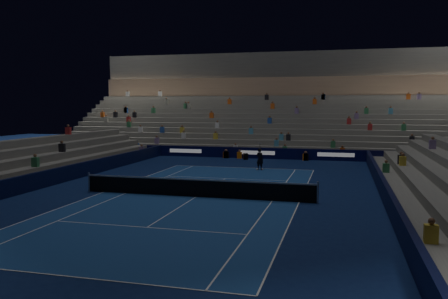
% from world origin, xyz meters
% --- Properties ---
extents(ground, '(90.00, 90.00, 0.00)m').
position_xyz_m(ground, '(0.00, 0.00, 0.00)').
color(ground, '#0C1B48').
rests_on(ground, ground).
extents(court_surface, '(10.97, 23.77, 0.01)m').
position_xyz_m(court_surface, '(0.00, 0.00, 0.01)').
color(court_surface, navy).
rests_on(court_surface, ground).
extents(sponsor_barrier_far, '(44.00, 0.25, 1.00)m').
position_xyz_m(sponsor_barrier_far, '(0.00, 18.50, 0.50)').
color(sponsor_barrier_far, black).
rests_on(sponsor_barrier_far, ground).
extents(sponsor_barrier_east, '(0.25, 37.00, 1.00)m').
position_xyz_m(sponsor_barrier_east, '(9.70, 0.00, 0.50)').
color(sponsor_barrier_east, black).
rests_on(sponsor_barrier_east, ground).
extents(sponsor_barrier_west, '(0.25, 37.00, 1.00)m').
position_xyz_m(sponsor_barrier_west, '(-9.70, 0.00, 0.50)').
color(sponsor_barrier_west, black).
rests_on(sponsor_barrier_west, ground).
extents(grandstand_main, '(44.00, 15.20, 11.20)m').
position_xyz_m(grandstand_main, '(0.00, 27.90, 3.38)').
color(grandstand_main, slate).
rests_on(grandstand_main, ground).
extents(tennis_net, '(12.90, 0.10, 1.10)m').
position_xyz_m(tennis_net, '(0.00, 0.00, 0.50)').
color(tennis_net, '#B2B2B7').
rests_on(tennis_net, ground).
extents(tennis_player, '(0.72, 0.61, 1.68)m').
position_xyz_m(tennis_player, '(1.51, 11.04, 0.84)').
color(tennis_player, black).
rests_on(tennis_player, ground).
extents(broadcast_camera, '(0.56, 0.93, 0.55)m').
position_xyz_m(broadcast_camera, '(-0.92, 17.36, 0.29)').
color(broadcast_camera, black).
rests_on(broadcast_camera, ground).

